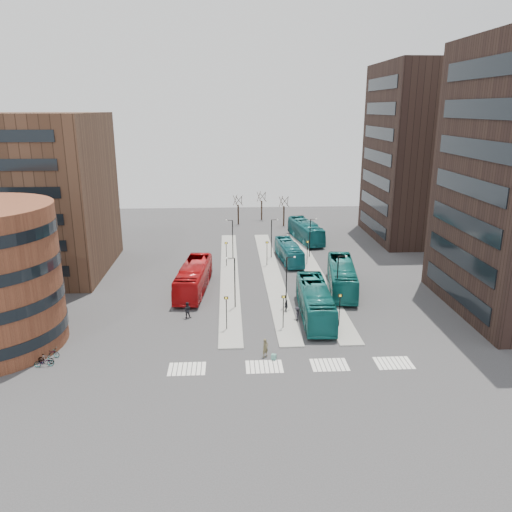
{
  "coord_description": "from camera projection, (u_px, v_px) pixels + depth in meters",
  "views": [
    {
      "loc": [
        -4.07,
        -36.5,
        22.6
      ],
      "look_at": [
        -0.68,
        22.56,
        5.0
      ],
      "focal_mm": 35.0,
      "sensor_mm": 36.0,
      "label": 1
    }
  ],
  "objects": [
    {
      "name": "traveller",
      "position": [
        265.0,
        348.0,
        46.96
      ],
      "size": [
        0.79,
        0.75,
        1.82
      ],
      "primitive_type": "imported",
      "rotation": [
        0.0,
        0.0,
        0.67
      ],
      "color": "brown",
      "rests_on": "ground"
    },
    {
      "name": "commuter_a",
      "position": [
        187.0,
        310.0,
        55.71
      ],
      "size": [
        0.96,
        0.77,
        1.87
      ],
      "primitive_type": "imported",
      "rotation": [
        0.0,
        0.0,
        3.07
      ],
      "color": "black",
      "rests_on": "ground"
    },
    {
      "name": "island_left",
      "position": [
        229.0,
        275.0,
        70.06
      ],
      "size": [
        2.5,
        45.0,
        0.15
      ],
      "primitive_type": "cube",
      "color": "gray",
      "rests_on": "ground"
    },
    {
      "name": "bicycle_near",
      "position": [
        44.0,
        362.0,
        45.28
      ],
      "size": [
        1.78,
        0.85,
        0.9
      ],
      "primitive_type": "imported",
      "rotation": [
        0.0,
        0.0,
        1.73
      ],
      "color": "gray",
      "rests_on": "ground"
    },
    {
      "name": "office_block",
      "position": [
        12.0,
        195.0,
        69.11
      ],
      "size": [
        25.0,
        20.12,
        22.0
      ],
      "color": "#4B3223",
      "rests_on": "ground"
    },
    {
      "name": "bicycle_mid",
      "position": [
        46.0,
        359.0,
        45.8
      ],
      "size": [
        1.63,
        0.75,
        0.94
      ],
      "primitive_type": "imported",
      "rotation": [
        0.0,
        0.0,
        1.37
      ],
      "color": "gray",
      "rests_on": "ground"
    },
    {
      "name": "bare_trees",
      "position": [
        261.0,
        210.0,
        100.93
      ],
      "size": [
        10.97,
        8.14,
        5.9
      ],
      "color": "black",
      "rests_on": "ground"
    },
    {
      "name": "bicycle_far",
      "position": [
        51.0,
        352.0,
        47.02
      ],
      "size": [
        1.84,
        0.97,
        0.92
      ],
      "primitive_type": "imported",
      "rotation": [
        0.0,
        0.0,
        1.36
      ],
      "color": "gray",
      "rests_on": "ground"
    },
    {
      "name": "island_mid",
      "position": [
        272.0,
        274.0,
        70.39
      ],
      "size": [
        2.5,
        45.0,
        0.15
      ],
      "primitive_type": "cube",
      "color": "gray",
      "rests_on": "ground"
    },
    {
      "name": "sign_poles",
      "position": [
        274.0,
        274.0,
        63.01
      ],
      "size": [
        12.45,
        22.12,
        3.65
      ],
      "color": "black",
      "rests_on": "ground"
    },
    {
      "name": "teal_bus_a",
      "position": [
        315.0,
        302.0,
        55.68
      ],
      "size": [
        3.68,
        13.27,
        3.66
      ],
      "primitive_type": "imported",
      "rotation": [
        0.0,
        0.0,
        -0.05
      ],
      "color": "#13615E",
      "rests_on": "ground"
    },
    {
      "name": "ground",
      "position": [
        280.0,
        390.0,
        41.6
      ],
      "size": [
        160.0,
        160.0,
        0.0
      ],
      "primitive_type": "plane",
      "color": "#2E2E31",
      "rests_on": "ground"
    },
    {
      "name": "teal_bus_b",
      "position": [
        289.0,
        252.0,
        76.17
      ],
      "size": [
        3.5,
        10.86,
        2.97
      ],
      "primitive_type": "imported",
      "rotation": [
        0.0,
        0.0,
        0.09
      ],
      "color": "#15646D",
      "rests_on": "ground"
    },
    {
      "name": "island_right",
      "position": [
        314.0,
        273.0,
        70.72
      ],
      "size": [
        2.5,
        45.0,
        0.15
      ],
      "primitive_type": "cube",
      "color": "gray",
      "rests_on": "ground"
    },
    {
      "name": "commuter_b",
      "position": [
        286.0,
        306.0,
        57.24
      ],
      "size": [
        0.56,
        0.95,
        1.52
      ],
      "primitive_type": "imported",
      "rotation": [
        0.0,
        0.0,
        1.8
      ],
      "color": "black",
      "rests_on": "ground"
    },
    {
      "name": "red_bus",
      "position": [
        194.0,
        278.0,
        63.59
      ],
      "size": [
        4.41,
        13.28,
        3.63
      ],
      "primitive_type": "imported",
      "rotation": [
        0.0,
        0.0,
        -0.11
      ],
      "color": "#AC0D10",
      "rests_on": "ground"
    },
    {
      "name": "teal_bus_c",
      "position": [
        342.0,
        277.0,
        63.99
      ],
      "size": [
        4.99,
        13.41,
        3.65
      ],
      "primitive_type": "imported",
      "rotation": [
        0.0,
        0.0,
        -0.15
      ],
      "color": "#146763",
      "rests_on": "ground"
    },
    {
      "name": "crosswalk_stripes",
      "position": [
        294.0,
        366.0,
        45.52
      ],
      "size": [
        22.35,
        2.4,
        0.01
      ],
      "color": "silver",
      "rests_on": "ground"
    },
    {
      "name": "teal_bus_d",
      "position": [
        306.0,
        231.0,
        87.88
      ],
      "size": [
        4.99,
        12.95,
        3.52
      ],
      "primitive_type": "imported",
      "rotation": [
        0.0,
        0.0,
        0.16
      ],
      "color": "#135D63",
      "rests_on": "ground"
    },
    {
      "name": "lamp_posts",
      "position": [
        278.0,
        254.0,
        67.52
      ],
      "size": [
        14.04,
        20.24,
        6.12
      ],
      "color": "black",
      "rests_on": "ground"
    },
    {
      "name": "suitcase",
      "position": [
        274.0,
        357.0,
        46.57
      ],
      "size": [
        0.54,
        0.49,
        0.54
      ],
      "primitive_type": "cube",
      "rotation": [
        0.0,
        0.0,
        -0.42
      ],
      "color": "#1B2E97",
      "rests_on": "ground"
    },
    {
      "name": "tower_far",
      "position": [
        434.0,
        153.0,
        86.92
      ],
      "size": [
        20.12,
        20.0,
        30.0
      ],
      "color": "black",
      "rests_on": "ground"
    },
    {
      "name": "commuter_c",
      "position": [
        297.0,
        313.0,
        55.12
      ],
      "size": [
        0.67,
        1.06,
        1.57
      ],
      "primitive_type": "imported",
      "rotation": [
        0.0,
        0.0,
        4.62
      ],
      "color": "black",
      "rests_on": "ground"
    }
  ]
}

